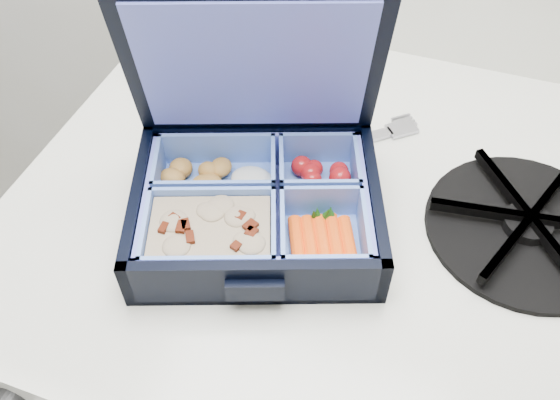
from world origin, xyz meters
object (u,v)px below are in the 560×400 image
at_px(burner_grate, 528,222).
at_px(fork, 326,149).
at_px(bento_box, 257,207).
at_px(stove, 309,367).

xyz_separation_m(burner_grate, fork, (-0.19, 0.04, -0.01)).
bearing_deg(bento_box, fork, 54.32).
relative_size(stove, burner_grate, 4.77).
bearing_deg(bento_box, burner_grate, -2.14).
bearing_deg(stove, bento_box, -117.39).
relative_size(bento_box, burner_grate, 1.19).
distance_m(bento_box, fork, 0.12).
relative_size(stove, fork, 4.66).
bearing_deg(bento_box, stove, 42.61).
distance_m(bento_box, burner_grate, 0.24).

